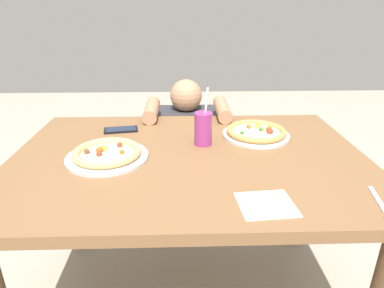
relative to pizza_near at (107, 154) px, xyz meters
The scene contains 8 objects.
dining_table 0.33m from the pizza_near, ahead, with size 1.36×0.96×0.75m.
pizza_near is the anchor object (origin of this frame).
pizza_far 0.64m from the pizza_near, 19.01° to the left, with size 0.29×0.29×0.04m.
drink_cup_colored 0.39m from the pizza_near, 19.09° to the left, with size 0.07×0.07×0.24m.
paper_napkin 0.62m from the pizza_near, 32.30° to the right, with size 0.16×0.14×0.00m, color white.
fork 0.92m from the pizza_near, 22.39° to the right, with size 0.06×0.20×0.00m.
cell_phone 0.30m from the pizza_near, 89.64° to the left, with size 0.16×0.10×0.01m.
diner_seated 0.87m from the pizza_near, 67.00° to the left, with size 0.43×0.53×0.89m.
Camera 1 is at (-0.02, -1.17, 1.29)m, focal length 31.33 mm.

